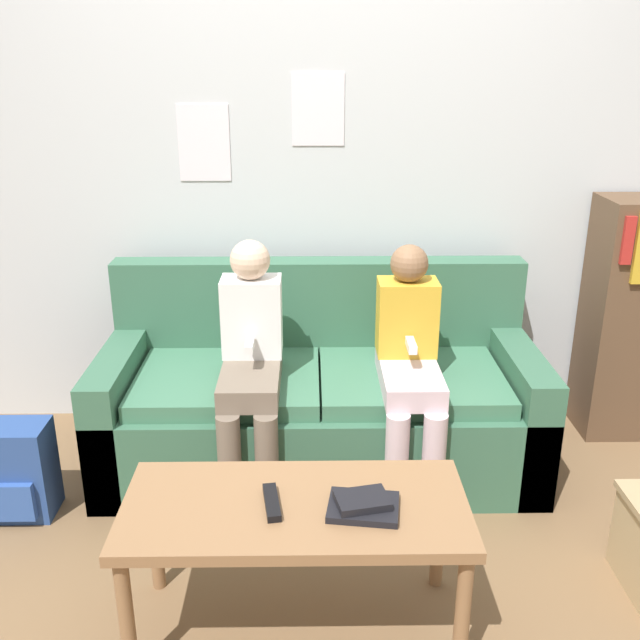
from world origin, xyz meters
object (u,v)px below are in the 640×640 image
(tv_remote, at_px, (272,502))
(bookshelf, at_px, (633,318))
(person_right, at_px, (409,362))
(coffee_table, at_px, (295,519))
(person_left, at_px, (251,359))
(backpack, at_px, (17,471))
(couch, at_px, (320,402))

(tv_remote, distance_m, bookshelf, 2.06)
(person_right, relative_size, bookshelf, 0.89)
(coffee_table, distance_m, tv_remote, 0.10)
(coffee_table, distance_m, person_left, 0.85)
(person_left, bearing_deg, tv_remote, -81.65)
(person_left, bearing_deg, coffee_table, -76.94)
(person_right, bearing_deg, backpack, -172.80)
(couch, bearing_deg, backpack, -161.60)
(couch, height_order, person_left, person_left)
(person_left, xyz_separation_m, backpack, (-0.90, -0.20, -0.38))
(couch, height_order, coffee_table, couch)
(person_right, relative_size, backpack, 2.61)
(couch, relative_size, coffee_table, 1.80)
(couch, height_order, tv_remote, couch)
(bookshelf, bearing_deg, couch, -169.45)
(backpack, bearing_deg, bookshelf, 14.14)
(couch, relative_size, bookshelf, 1.64)
(bookshelf, bearing_deg, person_left, -164.94)
(tv_remote, relative_size, backpack, 0.45)
(person_left, relative_size, person_right, 1.02)
(person_left, distance_m, backpack, 1.00)
(backpack, bearing_deg, person_right, 7.20)
(coffee_table, xyz_separation_m, bookshelf, (1.53, 1.28, 0.16))
(person_right, xyz_separation_m, bookshelf, (1.09, 0.47, 0.01))
(person_right, relative_size, tv_remote, 5.75)
(person_right, bearing_deg, couch, 150.84)
(person_left, distance_m, person_right, 0.63)
(couch, distance_m, tv_remote, 1.05)
(tv_remote, xyz_separation_m, backpack, (-1.02, 0.63, -0.28))
(person_right, distance_m, tv_remote, 0.97)
(coffee_table, height_order, person_right, person_right)
(person_left, relative_size, tv_remote, 5.87)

